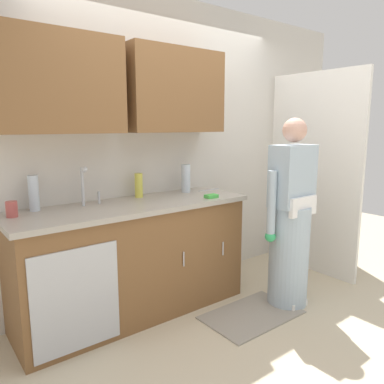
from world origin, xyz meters
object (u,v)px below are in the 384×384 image
Objects in this scene: bottle_dish_liquid at (186,178)px; bottle_soap at (34,193)px; bottle_cleaner_spray at (139,185)px; cup_by_sink at (12,209)px; person_at_sink at (290,228)px; knife_on_counter at (209,190)px; sponge at (211,196)px; sink at (96,210)px.

bottle_dish_liquid is 1.00× the size of bottle_soap.
bottle_cleaner_spray is 1.05m from cup_by_sink.
bottle_dish_liquid is (-0.50, 0.82, 0.38)m from person_at_sink.
cup_by_sink is at bearing -178.31° from bottle_dish_liquid.
bottle_soap is (-1.34, 0.06, 0.00)m from bottle_dish_liquid.
bottle_cleaner_spray is at bearing -0.55° from bottle_soap.
bottle_soap is 2.42× the size of cup_by_sink.
bottle_soap is at bearing 154.43° from person_at_sink.
knife_on_counter is (0.71, -0.10, -0.10)m from bottle_cleaner_spray.
knife_on_counter is at bearing 53.01° from sponge.
cup_by_sink is at bearing 170.74° from sink.
bottle_cleaner_spray is (0.87, -0.01, -0.03)m from bottle_soap.
bottle_soap reaches higher than sponge.
sponge is at bearing 54.05° from knife_on_counter.
knife_on_counter is (1.58, -0.11, -0.13)m from bottle_soap.
knife_on_counter is (1.19, 0.09, 0.02)m from sink.
sink is 1.90× the size of bottle_soap.
person_at_sink reaches higher than bottle_soap.
person_at_sink is 6.14× the size of bottle_soap.
bottle_dish_liquid is at bearing 121.48° from person_at_sink.
bottle_dish_liquid is at bearing -11.03° from knife_on_counter.
bottle_dish_liquid is 2.41× the size of cup_by_sink.
bottle_cleaner_spray is 0.64m from sponge.
sponge is (-0.50, 0.46, 0.26)m from person_at_sink.
bottle_soap is 1.59m from knife_on_counter.
sponge is (1.52, -0.31, -0.04)m from cup_by_sink.
cup_by_sink is (-0.56, 0.09, 0.07)m from sink.
sink reaches higher than sponge.
bottle_dish_liquid is 2.39× the size of sponge.
bottle_dish_liquid reaches higher than knife_on_counter.
sink reaches higher than bottle_cleaner_spray.
person_at_sink is 0.85m from knife_on_counter.
person_at_sink is (1.46, -0.69, -0.23)m from sink.
knife_on_counter is 2.18× the size of sponge.
bottle_dish_liquid is (0.95, 0.14, 0.15)m from sink.
knife_on_counter is (-0.27, 0.77, 0.25)m from person_at_sink.
sponge is (-0.23, -0.31, 0.01)m from knife_on_counter.
cup_by_sink is (-1.52, -0.04, -0.08)m from bottle_dish_liquid.
bottle_soap is 1.41m from sponge.
cup_by_sink is 0.99× the size of sponge.
knife_on_counter is (0.24, -0.05, -0.13)m from bottle_dish_liquid.
cup_by_sink is (-0.18, -0.10, -0.08)m from bottle_soap.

